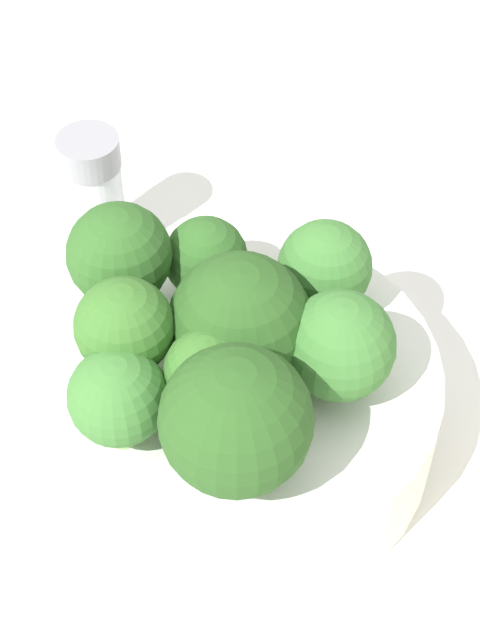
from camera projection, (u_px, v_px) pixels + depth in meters
ground_plane at (240, 437)px, 0.49m from camera, size 3.00×3.00×0.00m
bowl at (240, 405)px, 0.47m from camera, size 0.17×0.17×0.05m
broccoli_floret_0 at (125, 330)px, 0.42m from camera, size 0.04×0.04×0.06m
broccoli_floret_1 at (325, 269)px, 0.46m from camera, size 0.04×0.04×0.05m
broccoli_floret_2 at (241, 322)px, 0.43m from camera, size 0.06×0.06×0.06m
broccoli_floret_3 at (118, 398)px, 0.41m from camera, size 0.04×0.04×0.05m
broccoli_floret_4 at (206, 260)px, 0.46m from camera, size 0.04×0.04×0.04m
broccoli_floret_5 at (236, 422)px, 0.39m from camera, size 0.06×0.06×0.07m
broccoli_floret_6 at (206, 377)px, 0.41m from camera, size 0.03×0.03×0.05m
broccoli_floret_7 at (340, 345)px, 0.43m from camera, size 0.05×0.05×0.05m
broccoli_floret_8 at (119, 257)px, 0.45m from camera, size 0.04×0.04×0.06m
pepper_shaker at (94, 195)px, 0.54m from camera, size 0.03×0.03×0.07m
almond_crumb_0 at (127, 275)px, 0.55m from camera, size 0.01×0.01×0.01m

